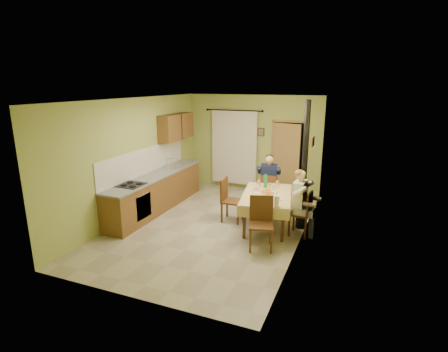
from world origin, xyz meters
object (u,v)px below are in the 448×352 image
at_px(dining_table, 266,210).
at_px(chair_far, 268,199).
at_px(chair_near, 261,234).
at_px(chair_right, 300,222).
at_px(man_far, 269,176).
at_px(stove_flue, 303,183).
at_px(man_right, 301,195).
at_px(chair_left, 232,209).

distance_m(dining_table, chair_far, 1.05).
height_order(dining_table, chair_far, chair_far).
distance_m(chair_near, chair_right, 1.08).
relative_size(dining_table, man_far, 1.37).
bearing_deg(stove_flue, dining_table, -164.17).
height_order(chair_right, man_right, man_right).
relative_size(dining_table, chair_near, 1.87).
bearing_deg(man_right, chair_near, 151.79).
distance_m(chair_far, man_right, 1.69).
xyz_separation_m(chair_right, man_right, (-0.01, 0.00, 0.59)).
distance_m(man_far, stove_flue, 1.28).
distance_m(chair_right, man_far, 1.71).
bearing_deg(dining_table, chair_far, 92.50).
relative_size(chair_far, stove_flue, 0.34).
bearing_deg(dining_table, chair_right, -24.31).
height_order(dining_table, man_far, man_far).
bearing_deg(chair_left, chair_near, 40.19).
xyz_separation_m(man_far, man_right, (1.01, -1.23, 0.00)).
bearing_deg(chair_near, man_far, -95.55).
relative_size(man_right, stove_flue, 0.50).
height_order(chair_near, man_right, man_right).
bearing_deg(chair_far, man_far, 90.00).
distance_m(chair_right, stove_flue, 0.84).
bearing_deg(dining_table, chair_near, -90.58).
xyz_separation_m(chair_near, chair_right, (0.61, 0.89, -0.00)).
relative_size(chair_far, man_right, 0.68).
relative_size(chair_left, stove_flue, 0.36).
bearing_deg(chair_far, chair_right, -60.44).
bearing_deg(man_far, chair_near, -89.32).
xyz_separation_m(chair_left, man_far, (0.60, 1.02, 0.59)).
xyz_separation_m(dining_table, chair_left, (-0.84, 0.01, -0.09)).
height_order(chair_far, chair_near, chair_near).
xyz_separation_m(chair_near, man_far, (-0.42, 2.12, 0.59)).
relative_size(chair_right, man_right, 0.69).
bearing_deg(chair_near, chair_right, -140.85).
bearing_deg(chair_left, man_right, 80.03).
bearing_deg(chair_far, stove_flue, -50.10).
distance_m(dining_table, chair_left, 0.84).
bearing_deg(stove_flue, man_right, -85.26).
relative_size(dining_table, man_right, 1.37).
height_order(dining_table, man_right, man_right).
bearing_deg(chair_right, stove_flue, 11.86).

